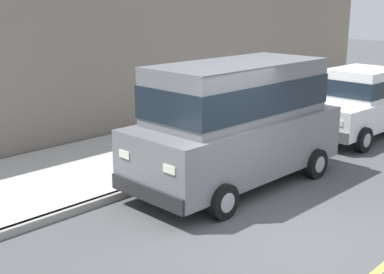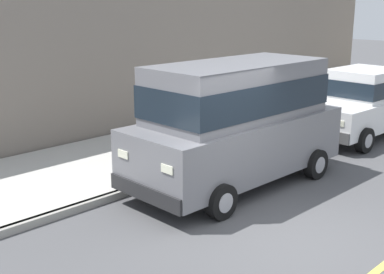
# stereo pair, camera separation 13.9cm
# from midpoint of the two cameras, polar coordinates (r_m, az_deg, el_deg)

# --- Properties ---
(ground_plane) EXTENTS (80.00, 80.00, 0.00)m
(ground_plane) POSITION_cam_midpoint_polar(r_m,az_deg,el_deg) (8.65, 10.11, -10.53)
(ground_plane) COLOR #4C4C4F
(curb) EXTENTS (0.16, 64.00, 0.14)m
(curb) POSITION_cam_midpoint_polar(r_m,az_deg,el_deg) (10.57, -4.40, -5.07)
(curb) COLOR gray
(curb) RESTS_ON ground
(sidewalk) EXTENTS (3.60, 64.00, 0.14)m
(sidewalk) POSITION_cam_midpoint_polar(r_m,az_deg,el_deg) (11.91, -10.17, -2.93)
(sidewalk) COLOR #B7B5AD
(sidewalk) RESTS_ON ground
(lane_centre_line) EXTENTS (0.12, 57.60, 0.01)m
(lane_centre_line) POSITION_cam_midpoint_polar(r_m,az_deg,el_deg) (7.98, 19.91, -13.52)
(lane_centre_line) COLOR #E0D64C
(lane_centre_line) RESTS_ON ground
(car_grey_van) EXTENTS (2.19, 4.93, 2.52)m
(car_grey_van) POSITION_cam_midpoint_polar(r_m,az_deg,el_deg) (10.30, 4.68, 2.08)
(car_grey_van) COLOR slate
(car_grey_van) RESTS_ON ground
(car_white_hatchback) EXTENTS (2.04, 3.85, 1.88)m
(car_white_hatchback) POSITION_cam_midpoint_polar(r_m,az_deg,el_deg) (14.76, 17.74, 3.71)
(car_white_hatchback) COLOR white
(car_white_hatchback) RESTS_ON ground
(dog_brown) EXTENTS (0.24, 0.76, 0.49)m
(dog_brown) POSITION_cam_midpoint_polar(r_m,az_deg,el_deg) (12.05, -6.60, -0.79)
(dog_brown) COLOR brown
(dog_brown) RESTS_ON sidewalk
(building_facade) EXTENTS (0.50, 20.00, 3.70)m
(building_facade) POSITION_cam_midpoint_polar(r_m,az_deg,el_deg) (16.18, -0.92, 8.49)
(building_facade) COLOR slate
(building_facade) RESTS_ON ground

